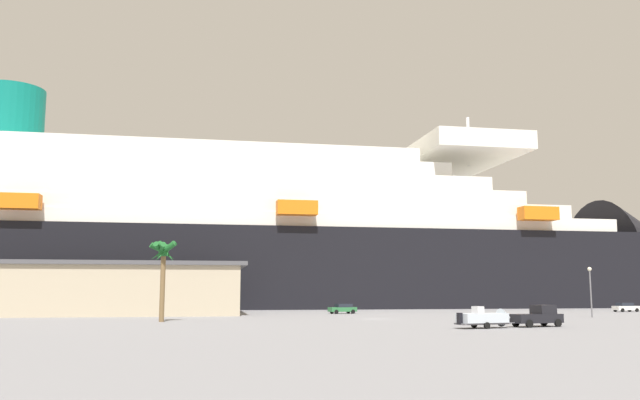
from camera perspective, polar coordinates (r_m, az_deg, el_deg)
ground_plane at (r=116.88m, az=0.66°, el=-9.69°), size 600.00×600.00×0.00m
cruise_ship at (r=146.89m, az=-12.15°, el=-3.59°), size 265.32×43.90×54.58m
terminal_building at (r=110.35m, az=-20.59°, el=-7.21°), size 53.36×25.83×7.98m
pickup_truck at (r=72.05m, az=18.39°, el=-9.57°), size 5.90×3.22×2.20m
small_boat_on_trailer at (r=67.92m, az=14.37°, el=-9.92°), size 6.96×3.16×2.15m
palm_tree at (r=81.45m, az=-13.45°, el=-4.94°), size 3.45×3.56×9.72m
street_lamp at (r=99.95m, az=22.42°, el=-6.75°), size 0.56×0.56×6.97m
parked_car_white_van at (r=128.89m, az=25.00°, el=-8.42°), size 4.60×2.27×1.58m
parked_car_green_wagon at (r=107.80m, az=1.99°, el=-9.39°), size 4.74×2.67×1.58m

